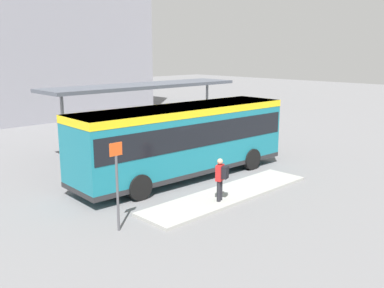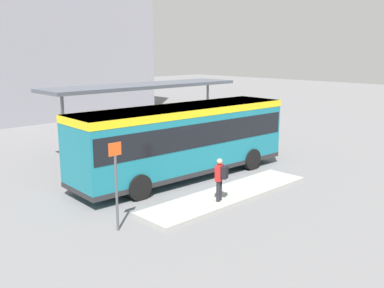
{
  "view_description": "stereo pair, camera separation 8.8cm",
  "coord_description": "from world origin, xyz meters",
  "px_view_note": "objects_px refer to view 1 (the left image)",
  "views": [
    {
      "loc": [
        -12.4,
        -13.37,
        5.48
      ],
      "look_at": [
        0.51,
        0.0,
        1.42
      ],
      "focal_mm": 40.0,
      "sensor_mm": 36.0,
      "label": 1
    },
    {
      "loc": [
        -12.34,
        -13.43,
        5.48
      ],
      "look_at": [
        0.51,
        0.0,
        1.42
      ],
      "focal_mm": 40.0,
      "sensor_mm": 36.0,
      "label": 2
    }
  ],
  "objects_px": {
    "pedestrian_waiting": "(221,177)",
    "bicycle_orange": "(231,134)",
    "platform_sign": "(117,183)",
    "bicycle_red": "(222,133)",
    "city_bus": "(184,136)",
    "bicycle_white": "(238,135)"
  },
  "relations": [
    {
      "from": "pedestrian_waiting",
      "to": "bicycle_orange",
      "type": "distance_m",
      "value": 11.64
    },
    {
      "from": "pedestrian_waiting",
      "to": "platform_sign",
      "type": "xyz_separation_m",
      "value": [
        -4.03,
        0.61,
        0.53
      ]
    },
    {
      "from": "bicycle_red",
      "to": "platform_sign",
      "type": "xyz_separation_m",
      "value": [
        -12.98,
        -7.38,
        1.19
      ]
    },
    {
      "from": "city_bus",
      "to": "platform_sign",
      "type": "bearing_deg",
      "value": -149.95
    },
    {
      "from": "pedestrian_waiting",
      "to": "city_bus",
      "type": "bearing_deg",
      "value": -42.95
    },
    {
      "from": "platform_sign",
      "to": "city_bus",
      "type": "bearing_deg",
      "value": 27.69
    },
    {
      "from": "bicycle_orange",
      "to": "bicycle_red",
      "type": "xyz_separation_m",
      "value": [
        -0.07,
        0.67,
        0.02
      ]
    },
    {
      "from": "bicycle_white",
      "to": "bicycle_red",
      "type": "relative_size",
      "value": 1.06
    },
    {
      "from": "bicycle_orange",
      "to": "bicycle_red",
      "type": "height_order",
      "value": "bicycle_red"
    },
    {
      "from": "bicycle_red",
      "to": "platform_sign",
      "type": "relative_size",
      "value": 0.6
    },
    {
      "from": "bicycle_white",
      "to": "bicycle_orange",
      "type": "relative_size",
      "value": 1.15
    },
    {
      "from": "bicycle_red",
      "to": "pedestrian_waiting",
      "type": "bearing_deg",
      "value": 130.84
    },
    {
      "from": "bicycle_white",
      "to": "platform_sign",
      "type": "height_order",
      "value": "platform_sign"
    },
    {
      "from": "pedestrian_waiting",
      "to": "platform_sign",
      "type": "bearing_deg",
      "value": 60.18
    },
    {
      "from": "pedestrian_waiting",
      "to": "bicycle_white",
      "type": "xyz_separation_m",
      "value": [
        8.91,
        6.65,
        -0.64
      ]
    },
    {
      "from": "bicycle_white",
      "to": "bicycle_red",
      "type": "height_order",
      "value": "bicycle_white"
    },
    {
      "from": "city_bus",
      "to": "bicycle_red",
      "type": "bearing_deg",
      "value": 33.31
    },
    {
      "from": "city_bus",
      "to": "bicycle_white",
      "type": "bearing_deg",
      "value": 25.4
    },
    {
      "from": "bicycle_orange",
      "to": "platform_sign",
      "type": "relative_size",
      "value": 0.56
    },
    {
      "from": "pedestrian_waiting",
      "to": "bicycle_red",
      "type": "distance_m",
      "value": 12.01
    },
    {
      "from": "pedestrian_waiting",
      "to": "bicycle_red",
      "type": "bearing_deg",
      "value": -69.42
    },
    {
      "from": "city_bus",
      "to": "bicycle_orange",
      "type": "relative_size",
      "value": 6.68
    }
  ]
}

